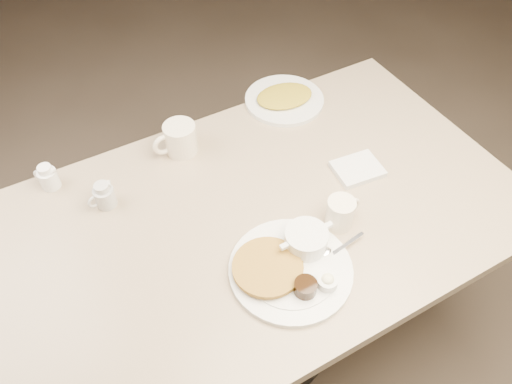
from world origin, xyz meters
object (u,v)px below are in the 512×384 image
main_plate (291,263)px  coffee_mug_near (341,212)px  creamer_left (104,196)px  hash_plate (284,99)px  coffee_mug_far (179,139)px  diner_table (259,247)px  creamer_right (48,177)px

main_plate → coffee_mug_near: size_ratio=3.46×
creamer_left → hash_plate: (0.69, 0.15, -0.02)m
coffee_mug_far → creamer_left: bearing=-160.3°
creamer_left → main_plate: bearing=-51.7°
diner_table → hash_plate: 0.54m
hash_plate → diner_table: bearing=-129.4°
main_plate → coffee_mug_near: coffee_mug_near is taller
coffee_mug_far → creamer_right: coffee_mug_far is taller
diner_table → creamer_left: 0.48m
main_plate → coffee_mug_far: 0.54m
main_plate → creamer_right: 0.75m
creamer_right → hash_plate: creamer_right is taller
hash_plate → coffee_mug_near: bearing=-105.4°
coffee_mug_near → hash_plate: size_ratio=0.37×
creamer_right → coffee_mug_far: bearing=-7.3°
main_plate → creamer_right: creamer_right is taller
coffee_mug_near → coffee_mug_far: bearing=119.1°
diner_table → coffee_mug_far: (-0.09, 0.34, 0.22)m
coffee_mug_far → main_plate: bearing=-82.3°
diner_table → coffee_mug_near: size_ratio=13.39×
diner_table → main_plate: 0.28m
main_plate → diner_table: bearing=84.5°
diner_table → main_plate: main_plate is taller
main_plate → creamer_left: size_ratio=4.51×
diner_table → coffee_mug_near: bearing=-38.3°
coffee_mug_near → coffee_mug_far: 0.55m
creamer_right → diner_table: bearing=-38.8°
creamer_left → creamer_right: bearing=129.0°
coffee_mug_far → creamer_right: 0.40m
coffee_mug_near → hash_plate: 0.55m
coffee_mug_far → creamer_right: (-0.39, 0.05, -0.01)m
main_plate → hash_plate: size_ratio=1.28×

